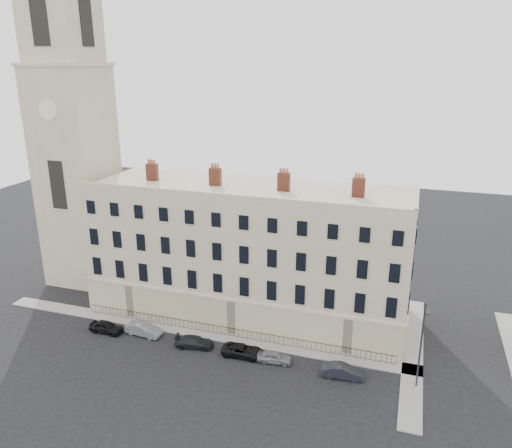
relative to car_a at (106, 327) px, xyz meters
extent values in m
plane|color=black|center=(19.25, -2.05, -0.65)|extent=(160.00, 160.00, 0.00)
cube|color=#C2B190|center=(13.25, 9.95, 6.85)|extent=(36.00, 12.00, 15.00)
cube|color=beige|center=(13.25, 3.87, 1.35)|extent=(36.10, 0.18, 4.00)
cube|color=beige|center=(31.33, 9.95, 1.35)|extent=(0.18, 12.10, 4.00)
cube|color=#C2B190|center=(13.25, 4.10, 14.75)|extent=(36.00, 0.35, 0.80)
cube|color=#C2B190|center=(31.10, 9.95, 14.75)|extent=(0.35, 12.00, 0.80)
cube|color=brown|center=(1.25, 9.95, 15.35)|extent=(1.30, 0.70, 2.00)
cube|color=brown|center=(9.25, 9.95, 15.35)|extent=(1.30, 0.70, 2.00)
cube|color=brown|center=(17.25, 9.95, 15.35)|extent=(1.30, 0.70, 2.00)
cube|color=brown|center=(25.25, 9.95, 15.35)|extent=(1.30, 0.70, 2.00)
cube|color=#C2B190|center=(-10.75, 11.95, 13.35)|extent=(8.00, 8.00, 28.00)
cube|color=#C2B190|center=(-10.75, 11.95, 32.35)|extent=(7.04, 7.04, 10.00)
cube|color=black|center=(-10.75, 8.38, 32.85)|extent=(2.20, 0.14, 7.00)
cylinder|color=white|center=(-10.75, 7.89, 22.35)|extent=(2.40, 0.14, 2.40)
cube|color=gray|center=(9.25, 2.95, -0.59)|extent=(48.00, 2.00, 0.12)
cube|color=gray|center=(32.25, 5.95, -0.59)|extent=(2.00, 24.00, 0.12)
cube|color=black|center=(13.25, 3.35, 0.37)|extent=(35.00, 0.04, 0.04)
cube|color=black|center=(13.25, 3.35, -0.53)|extent=(35.00, 0.04, 0.04)
imported|color=black|center=(0.00, 0.00, 0.00)|extent=(3.83, 1.56, 1.30)
imported|color=slate|center=(4.20, 0.77, 0.03)|extent=(4.24, 1.78, 1.36)
imported|color=black|center=(10.47, 0.28, -0.06)|extent=(4.29, 2.32, 1.18)
imported|color=black|center=(15.80, 0.28, -0.06)|extent=(4.33, 2.10, 1.19)
imported|color=gray|center=(19.18, 0.18, -0.06)|extent=(3.57, 1.74, 1.17)
imported|color=#21222D|center=(25.96, -0.19, 0.00)|extent=(4.08, 1.77, 1.30)
cylinder|color=#34343A|center=(32.64, 0.45, 3.63)|extent=(0.17, 0.17, 8.57)
cylinder|color=#34343A|center=(32.76, -0.29, 7.81)|extent=(0.36, 1.60, 0.11)
cube|color=#34343A|center=(32.87, -1.03, 7.76)|extent=(0.28, 0.56, 0.13)
camera|label=1|loc=(30.60, -40.98, 27.97)|focal=35.00mm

